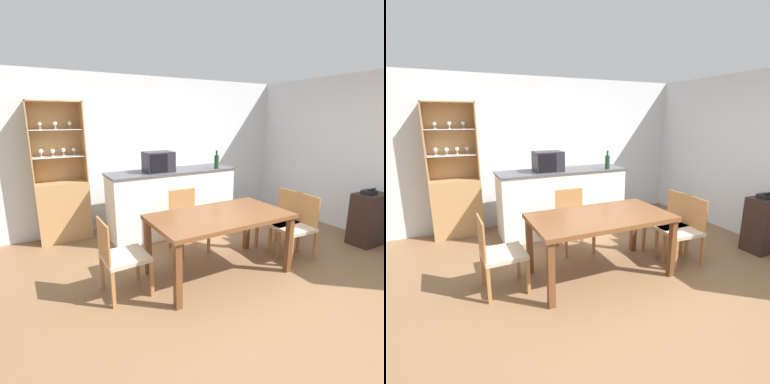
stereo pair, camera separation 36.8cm
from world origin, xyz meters
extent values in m
plane|color=brown|center=(0.00, 0.00, 0.00)|extent=(18.00, 18.00, 0.00)
cube|color=silver|center=(0.00, 2.63, 1.27)|extent=(6.80, 0.06, 2.55)
cube|color=silver|center=(2.58, 0.30, 1.27)|extent=(0.06, 4.60, 2.55)
cube|color=white|center=(-0.04, 1.90, 0.51)|extent=(2.05, 0.59, 1.01)
cube|color=#4C4C51|center=(-0.04, 1.90, 1.03)|extent=(2.08, 0.62, 0.03)
cube|color=tan|center=(-1.64, 2.43, 0.46)|extent=(0.75, 0.34, 0.91)
cube|color=tan|center=(-1.64, 2.59, 1.51)|extent=(0.75, 0.02, 1.18)
cube|color=tan|center=(-2.00, 2.43, 1.51)|extent=(0.02, 0.34, 1.18)
cube|color=tan|center=(-1.27, 2.43, 1.51)|extent=(0.02, 0.34, 1.18)
cube|color=tan|center=(-1.64, 2.43, 2.09)|extent=(0.75, 0.34, 0.02)
cube|color=white|center=(-1.64, 2.43, 1.30)|extent=(0.70, 0.30, 0.01)
cube|color=white|center=(-1.64, 2.43, 1.70)|extent=(0.70, 0.30, 0.01)
cylinder|color=white|center=(-1.87, 2.44, 1.31)|extent=(0.04, 0.04, 0.01)
cylinder|color=white|center=(-1.87, 2.44, 1.34)|extent=(0.01, 0.01, 0.06)
sphere|color=white|center=(-1.87, 2.44, 1.39)|extent=(0.06, 0.06, 0.06)
cylinder|color=white|center=(-1.84, 2.47, 1.70)|extent=(0.04, 0.04, 0.01)
cylinder|color=white|center=(-1.84, 2.47, 1.73)|extent=(0.01, 0.01, 0.06)
sphere|color=white|center=(-1.84, 2.47, 1.79)|extent=(0.06, 0.06, 0.06)
cylinder|color=white|center=(-1.71, 2.39, 1.31)|extent=(0.04, 0.04, 0.01)
cylinder|color=white|center=(-1.71, 2.39, 1.34)|extent=(0.01, 0.01, 0.06)
sphere|color=white|center=(-1.71, 2.39, 1.39)|extent=(0.06, 0.06, 0.06)
cylinder|color=white|center=(-1.64, 2.45, 1.70)|extent=(0.04, 0.04, 0.01)
cylinder|color=white|center=(-1.64, 2.45, 1.73)|extent=(0.01, 0.01, 0.06)
sphere|color=white|center=(-1.64, 2.45, 1.79)|extent=(0.06, 0.06, 0.06)
cylinder|color=white|center=(-1.56, 2.46, 1.31)|extent=(0.04, 0.04, 0.01)
cylinder|color=white|center=(-1.56, 2.46, 1.34)|extent=(0.01, 0.01, 0.06)
sphere|color=white|center=(-1.56, 2.46, 1.39)|extent=(0.06, 0.06, 0.06)
cylinder|color=white|center=(-1.44, 2.46, 1.70)|extent=(0.04, 0.04, 0.01)
cylinder|color=white|center=(-1.44, 2.46, 1.73)|extent=(0.01, 0.01, 0.06)
sphere|color=white|center=(-1.44, 2.46, 1.79)|extent=(0.06, 0.06, 0.06)
cylinder|color=white|center=(-1.41, 2.47, 1.31)|extent=(0.04, 0.04, 0.01)
cylinder|color=white|center=(-1.41, 2.47, 1.34)|extent=(0.01, 0.01, 0.06)
sphere|color=white|center=(-1.41, 2.47, 1.39)|extent=(0.06, 0.06, 0.06)
cube|color=brown|center=(-0.16, 0.37, 0.73)|extent=(1.64, 0.91, 0.05)
cube|color=brown|center=(-0.92, -0.03, 0.35)|extent=(0.07, 0.07, 0.70)
cube|color=brown|center=(0.60, -0.03, 0.35)|extent=(0.07, 0.07, 0.70)
cube|color=brown|center=(-0.92, 0.76, 0.35)|extent=(0.07, 0.07, 0.70)
cube|color=brown|center=(0.60, 0.76, 0.35)|extent=(0.07, 0.07, 0.70)
cube|color=#C1B299|center=(0.95, 0.50, 0.42)|extent=(0.47, 0.47, 0.05)
cube|color=#A8703D|center=(1.17, 0.52, 0.65)|extent=(0.04, 0.42, 0.41)
cube|color=#A8703D|center=(0.76, 0.29, 0.20)|extent=(0.04, 0.04, 0.40)
cube|color=#A8703D|center=(0.74, 0.70, 0.20)|extent=(0.04, 0.04, 0.40)
cube|color=#A8703D|center=(1.17, 0.31, 0.20)|extent=(0.04, 0.04, 0.40)
cube|color=#A8703D|center=(1.15, 0.72, 0.20)|extent=(0.04, 0.04, 0.40)
cube|color=#C1B299|center=(0.95, 0.23, 0.42)|extent=(0.48, 0.48, 0.05)
cube|color=#A8703D|center=(1.17, 0.22, 0.65)|extent=(0.05, 0.42, 0.41)
cube|color=#A8703D|center=(0.73, 0.04, 0.20)|extent=(0.04, 0.04, 0.40)
cube|color=#A8703D|center=(0.76, 0.45, 0.20)|extent=(0.04, 0.04, 0.40)
cube|color=#A8703D|center=(1.15, 0.01, 0.20)|extent=(0.04, 0.04, 0.40)
cube|color=#A8703D|center=(1.17, 0.42, 0.20)|extent=(0.04, 0.04, 0.40)
cube|color=#C1B299|center=(-1.28, 0.50, 0.42)|extent=(0.47, 0.47, 0.05)
cube|color=#A8703D|center=(-1.49, 0.50, 0.65)|extent=(0.03, 0.42, 0.41)
cube|color=#A8703D|center=(-1.08, 0.72, 0.20)|extent=(0.04, 0.04, 0.40)
cube|color=#A8703D|center=(-1.06, 0.30, 0.20)|extent=(0.04, 0.04, 0.40)
cube|color=#A8703D|center=(-1.49, 0.70, 0.20)|extent=(0.04, 0.04, 0.40)
cube|color=#A8703D|center=(-1.48, 0.29, 0.20)|extent=(0.04, 0.04, 0.40)
cube|color=#C1B299|center=(-0.16, 1.12, 0.42)|extent=(0.47, 0.47, 0.05)
cube|color=#A8703D|center=(-0.15, 1.34, 0.65)|extent=(0.42, 0.03, 0.41)
cube|color=#A8703D|center=(0.04, 0.91, 0.20)|extent=(0.04, 0.04, 0.40)
cube|color=#A8703D|center=(-0.37, 0.92, 0.20)|extent=(0.04, 0.04, 0.40)
cube|color=#A8703D|center=(0.05, 1.32, 0.20)|extent=(0.04, 0.04, 0.40)
cube|color=#A8703D|center=(-0.36, 1.33, 0.20)|extent=(0.04, 0.04, 0.40)
cube|color=#232328|center=(-0.28, 1.87, 1.20)|extent=(0.44, 0.32, 0.31)
cube|color=black|center=(-0.34, 1.70, 1.20)|extent=(0.28, 0.01, 0.27)
cylinder|color=#193D23|center=(0.68, 1.68, 1.15)|extent=(0.08, 0.08, 0.22)
cylinder|color=#193D23|center=(0.68, 1.68, 1.30)|extent=(0.03, 0.03, 0.08)
cube|color=black|center=(2.30, 0.00, 0.39)|extent=(0.51, 0.35, 0.78)
cube|color=#32211C|center=(2.30, 0.00, 0.43)|extent=(0.47, 0.31, 0.02)
cube|color=black|center=(2.24, 0.01, 0.81)|extent=(0.18, 0.15, 0.06)
cylinder|color=black|center=(2.24, -0.02, 0.85)|extent=(0.16, 0.03, 0.03)
camera|label=1|loc=(-2.10, -2.39, 1.85)|focal=28.00mm
camera|label=2|loc=(-1.77, -2.56, 1.85)|focal=28.00mm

